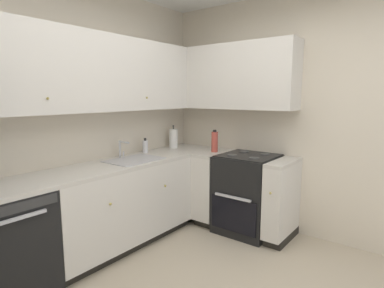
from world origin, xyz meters
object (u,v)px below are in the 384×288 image
object	(u,v)px
dishwasher	(5,246)
soap_bottle	(145,146)
oil_bottle	(215,142)
paper_towel_roll	(173,138)
oven_range	(248,193)

from	to	relation	value
dishwasher	soap_bottle	distance (m)	1.76
soap_bottle	oil_bottle	xyz separation A→B (m)	(0.57, -0.61, 0.05)
paper_towel_roll	oil_bottle	size ratio (longest dim) A/B	1.14
dishwasher	oven_range	xyz separation A→B (m)	(2.26, -0.89, 0.03)
oven_range	paper_towel_roll	world-z (taller)	paper_towel_roll
soap_bottle	paper_towel_roll	size ratio (longest dim) A/B	0.59
paper_towel_roll	oil_bottle	world-z (taller)	paper_towel_roll
oven_range	oil_bottle	bearing A→B (deg)	92.41
dishwasher	soap_bottle	bearing A→B (deg)	6.17
oven_range	oil_bottle	world-z (taller)	oil_bottle
oven_range	soap_bottle	size ratio (longest dim) A/B	5.77
oven_range	soap_bottle	world-z (taller)	soap_bottle
paper_towel_roll	oil_bottle	bearing A→B (deg)	-82.73
oven_range	dishwasher	bearing A→B (deg)	158.57
dishwasher	paper_towel_roll	xyz separation A→B (m)	(2.16, 0.16, 0.58)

